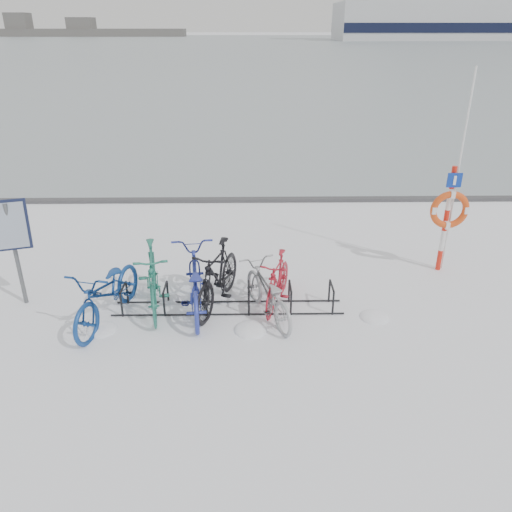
# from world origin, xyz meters

# --- Properties ---
(ground) EXTENTS (900.00, 900.00, 0.00)m
(ground) POSITION_xyz_m (0.00, 0.00, 0.00)
(ground) COLOR white
(ground) RESTS_ON ground
(ice_sheet) EXTENTS (400.00, 298.00, 0.02)m
(ice_sheet) POSITION_xyz_m (0.00, 155.00, 0.01)
(ice_sheet) COLOR #9AA6AE
(ice_sheet) RESTS_ON ground
(quay_edge) EXTENTS (400.00, 0.25, 0.10)m
(quay_edge) POSITION_xyz_m (0.00, 5.90, 0.05)
(quay_edge) COLOR #3F3F42
(quay_edge) RESTS_ON ground
(bike_rack) EXTENTS (4.00, 0.48, 0.46)m
(bike_rack) POSITION_xyz_m (0.00, 0.00, 0.18)
(bike_rack) COLOR black
(bike_rack) RESTS_ON ground
(info_board) EXTENTS (0.68, 0.42, 1.92)m
(info_board) POSITION_xyz_m (-3.64, 0.26, 1.39)
(info_board) COLOR #595B5E
(info_board) RESTS_ON ground
(lifebuoy_station) EXTENTS (0.75, 0.22, 3.90)m
(lifebuoy_station) POSITION_xyz_m (4.23, 1.44, 1.31)
(lifebuoy_station) COLOR red
(lifebuoy_station) RESTS_ON ground
(bike_0) EXTENTS (1.22, 2.20, 1.09)m
(bike_0) POSITION_xyz_m (-1.97, -0.30, 0.55)
(bike_0) COLOR navy
(bike_0) RESTS_ON ground
(bike_1) EXTENTS (0.89, 2.03, 1.18)m
(bike_1) POSITION_xyz_m (-1.30, 0.12, 0.59)
(bike_1) COLOR #23725E
(bike_1) RESTS_ON ground
(bike_2) EXTENTS (0.98, 2.19, 1.11)m
(bike_2) POSITION_xyz_m (-0.58, 0.04, 0.55)
(bike_2) COLOR #273497
(bike_2) RESTS_ON ground
(bike_3) EXTENTS (1.12, 2.03, 1.18)m
(bike_3) POSITION_xyz_m (-0.18, 0.18, 0.59)
(bike_3) COLOR black
(bike_3) RESTS_ON ground
(bike_4) EXTENTS (1.25, 1.90, 0.94)m
(bike_4) POSITION_xyz_m (0.67, -0.23, 0.47)
(bike_4) COLOR #9B9EA2
(bike_4) RESTS_ON ground
(bike_5) EXTENTS (0.89, 1.65, 0.96)m
(bike_5) POSITION_xyz_m (0.87, 0.20, 0.48)
(bike_5) COLOR #AC1B2B
(bike_5) RESTS_ON ground
(snow_drifts) EXTENTS (5.04, 1.63, 0.19)m
(snow_drifts) POSITION_xyz_m (0.12, -0.34, 0.00)
(snow_drifts) COLOR white
(snow_drifts) RESTS_ON ground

